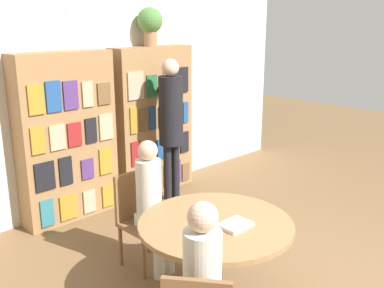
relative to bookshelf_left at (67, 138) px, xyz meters
name	(u,v)px	position (x,y,z in m)	size (l,w,h in m)	color
wall_back	(102,82)	(0.62, 0.19, 0.55)	(6.40, 0.07, 3.00)	beige
bookshelf_left	(67,138)	(0.00, 0.00, 0.00)	(1.13, 0.34, 1.92)	olive
bookshelf_right	(153,121)	(1.25, 0.00, 0.00)	(1.13, 0.34, 1.92)	olive
flower_vase	(150,23)	(1.24, 0.00, 1.24)	(0.32, 0.32, 0.47)	#997047
reading_table	(216,236)	(-0.03, -2.33, -0.34)	(1.21, 1.21, 0.74)	olive
chair_left_side	(140,214)	(-0.05, -1.39, -0.46)	(0.41, 0.41, 0.89)	brown
seated_reader_left	(152,201)	(-0.05, -1.57, -0.27)	(0.24, 0.36, 1.24)	beige
seated_reader_right	(203,281)	(-0.64, -2.79, -0.26)	(0.40, 0.38, 1.25)	beige
librarian_standing	(171,117)	(1.12, -0.50, 0.15)	(0.29, 0.56, 1.80)	black
open_book_on_table	(235,225)	(0.02, -2.49, -0.20)	(0.24, 0.18, 0.03)	silver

